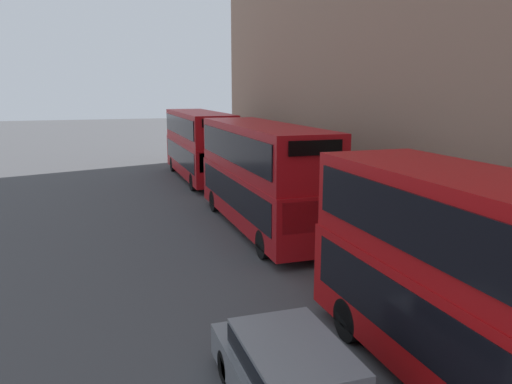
% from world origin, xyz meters
% --- Properties ---
extents(bus_second_in_queue, '(2.59, 10.29, 4.33)m').
position_xyz_m(bus_second_in_queue, '(1.60, 17.97, 2.38)').
color(bus_second_in_queue, '#A80F14').
rests_on(bus_second_in_queue, ground).
extents(bus_third_in_queue, '(2.59, 10.50, 4.29)m').
position_xyz_m(bus_third_in_queue, '(1.60, 30.31, 2.37)').
color(bus_third_in_queue, '#A80F14').
rests_on(bus_third_in_queue, ground).
extents(car_dark_sedan, '(1.88, 4.76, 1.38)m').
position_xyz_m(car_dark_sedan, '(-1.80, 6.25, 0.73)').
color(car_dark_sedan, slate).
rests_on(car_dark_sedan, ground).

